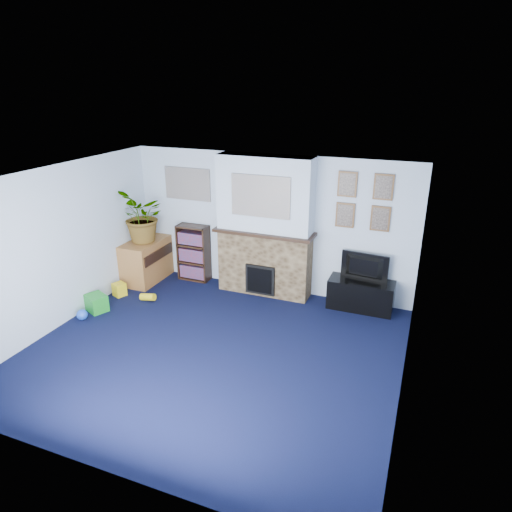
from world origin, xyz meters
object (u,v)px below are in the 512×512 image
at_px(tv_stand, 361,296).
at_px(bookshelf, 194,254).
at_px(television, 363,268).
at_px(sideboard, 146,262).

bearing_deg(tv_stand, bookshelf, 178.59).
distance_m(television, bookshelf, 3.11).
height_order(television, bookshelf, bookshelf).
relative_size(tv_stand, television, 1.37).
bearing_deg(sideboard, tv_stand, 4.08).
height_order(television, sideboard, television).
xyz_separation_m(bookshelf, sideboard, (-0.82, -0.36, -0.15)).
bearing_deg(sideboard, bookshelf, 23.56).
xyz_separation_m(television, bookshelf, (-3.10, 0.06, -0.21)).
xyz_separation_m(tv_stand, television, (0.00, 0.02, 0.49)).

